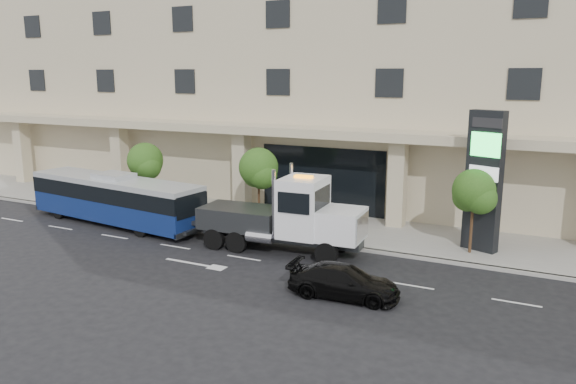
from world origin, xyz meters
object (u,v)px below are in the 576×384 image
(tow_truck, at_px, (287,218))
(black_sedan, at_px, (344,281))
(city_bus, at_px, (115,198))
(signage_pylon, at_px, (484,181))

(tow_truck, relative_size, black_sedan, 2.14)
(city_bus, height_order, black_sedan, city_bus)
(black_sedan, xyz_separation_m, signage_pylon, (3.95, 8.08, 2.93))
(signage_pylon, bearing_deg, city_bus, -148.06)
(tow_truck, distance_m, signage_pylon, 9.48)
(signage_pylon, bearing_deg, tow_truck, -133.10)
(tow_truck, distance_m, black_sedan, 6.10)
(city_bus, bearing_deg, tow_truck, 5.13)
(black_sedan, height_order, signage_pylon, signage_pylon)
(city_bus, bearing_deg, black_sedan, -8.84)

